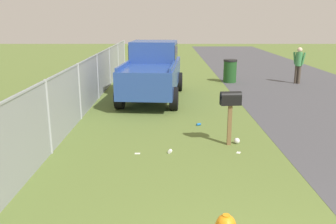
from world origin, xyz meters
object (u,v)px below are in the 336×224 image
pickup_truck (153,69)px  pedestrian (299,63)px  trash_bin (230,71)px  mailbox (231,103)px

pickup_truck → pedestrian: bearing=-60.3°
pickup_truck → trash_bin: pickup_truck is taller
mailbox → trash_bin: 8.74m
trash_bin → pedestrian: bearing=-96.4°
mailbox → pickup_truck: 5.58m
mailbox → pedestrian: (8.26, -4.50, -0.07)m
pedestrian → pickup_truck: bearing=-26.7°
trash_bin → pedestrian: pedestrian is taller
pickup_truck → trash_bin: (3.40, -3.46, -0.57)m
mailbox → trash_bin: bearing=-15.2°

